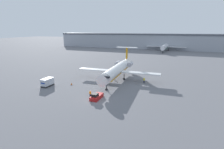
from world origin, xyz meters
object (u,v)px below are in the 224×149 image
at_px(pushback_tug, 97,96).
at_px(traffic_cone_left, 71,84).
at_px(luggage_cart, 47,82).
at_px(worker_by_wing, 144,80).
at_px(airplane_parked_far_left, 166,46).
at_px(worker_near_tug, 90,94).
at_px(airplane_main, 118,69).

xyz_separation_m(pushback_tug, traffic_cone_left, (-11.95, 7.23, -0.29)).
bearing_deg(pushback_tug, luggage_cart, 168.69).
xyz_separation_m(worker_by_wing, traffic_cone_left, (-20.25, -9.61, -0.66)).
bearing_deg(worker_by_wing, airplane_parked_far_left, 90.38).
relative_size(worker_near_tug, traffic_cone_left, 2.78).
height_order(pushback_tug, traffic_cone_left, pushback_tug).
xyz_separation_m(worker_near_tug, traffic_cone_left, (-10.05, 6.85, -0.62)).
bearing_deg(luggage_cart, airplane_main, 39.47).
xyz_separation_m(luggage_cart, traffic_cone_left, (5.84, 3.67, -0.90)).
bearing_deg(worker_by_wing, pushback_tug, -116.22).
height_order(pushback_tug, airplane_parked_far_left, airplane_parked_far_left).
height_order(pushback_tug, luggage_cart, luggage_cart).
relative_size(airplane_main, worker_near_tug, 16.01).
distance_m(airplane_main, traffic_cone_left, 15.63).
distance_m(traffic_cone_left, airplane_parked_far_left, 103.52).
xyz_separation_m(pushback_tug, airplane_parked_far_left, (7.68, 108.81, 3.12)).
distance_m(luggage_cart, worker_near_tug, 16.21).
distance_m(worker_near_tug, worker_by_wing, 19.37).
bearing_deg(worker_by_wing, worker_near_tug, -121.77).
bearing_deg(worker_by_wing, airplane_main, 175.16).
relative_size(luggage_cart, traffic_cone_left, 6.02).
bearing_deg(luggage_cart, worker_by_wing, 26.99).
bearing_deg(pushback_tug, traffic_cone_left, 148.83).
relative_size(worker_by_wing, airplane_parked_far_left, 0.05).
height_order(worker_near_tug, worker_by_wing, worker_by_wing).
relative_size(airplane_main, airplane_parked_far_left, 0.72).
distance_m(pushback_tug, traffic_cone_left, 13.97).
relative_size(airplane_main, traffic_cone_left, 44.51).
bearing_deg(airplane_main, airplane_parked_far_left, 84.73).
relative_size(pushback_tug, luggage_cart, 1.13).
height_order(worker_near_tug, airplane_parked_far_left, airplane_parked_far_left).
height_order(luggage_cart, worker_near_tug, luggage_cart).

